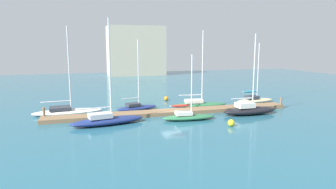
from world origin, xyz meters
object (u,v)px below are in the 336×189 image
object	(u,v)px
mooring_buoy_orange	(166,98)
sailboat_0	(67,111)
sailboat_6	(254,99)
sailboat_3	(188,116)
sailboat_4	(199,104)
mooring_buoy_yellow	(231,123)
sailboat_5	(249,110)
sailboat_1	(107,119)
sailboat_2	(136,107)
harbor_building_distant	(136,51)

from	to	relation	value
mooring_buoy_orange	sailboat_0	bearing A→B (deg)	-158.96
sailboat_6	sailboat_3	bearing A→B (deg)	-156.52
sailboat_4	mooring_buoy_yellow	bearing A→B (deg)	-87.95
sailboat_5	mooring_buoy_yellow	bearing A→B (deg)	-138.44
sailboat_3	mooring_buoy_yellow	bearing A→B (deg)	-44.19
sailboat_1	sailboat_3	xyz separation A→B (m)	(8.62, -0.47, -0.09)
sailboat_2	sailboat_4	world-z (taller)	sailboat_4
mooring_buoy_orange	mooring_buoy_yellow	size ratio (longest dim) A/B	0.94
sailboat_5	sailboat_3	bearing A→B (deg)	-177.17
harbor_building_distant	sailboat_6	bearing A→B (deg)	-79.87
sailboat_0	sailboat_6	world-z (taller)	sailboat_0
sailboat_1	sailboat_3	bearing A→B (deg)	-13.17
sailboat_6	sailboat_5	bearing A→B (deg)	-131.48
sailboat_1	sailboat_4	bearing A→B (deg)	14.37
sailboat_4	sailboat_2	bearing A→B (deg)	-178.89
mooring_buoy_orange	mooring_buoy_yellow	distance (m)	15.77
sailboat_2	mooring_buoy_yellow	world-z (taller)	sailboat_2
harbor_building_distant	sailboat_4	bearing A→B (deg)	-90.43
sailboat_0	mooring_buoy_orange	distance (m)	14.69
sailboat_1	sailboat_6	xyz separation A→B (m)	(21.08, 6.20, -0.05)
sailboat_2	sailboat_5	bearing A→B (deg)	-40.48
sailboat_5	sailboat_6	size ratio (longest dim) A/B	1.11
sailboat_5	sailboat_6	bearing A→B (deg)	52.63
sailboat_4	mooring_buoy_yellow	distance (m)	9.74
sailboat_6	mooring_buoy_orange	bearing A→B (deg)	150.67
sailboat_2	sailboat_4	xyz separation A→B (m)	(8.15, -0.51, 0.04)
sailboat_2	harbor_building_distant	distance (m)	48.31
sailboat_1	sailboat_6	distance (m)	21.97
sailboat_0	sailboat_1	size ratio (longest dim) A/B	0.95
sailboat_3	sailboat_4	bearing A→B (deg)	62.69
sailboat_0	mooring_buoy_orange	size ratio (longest dim) A/B	15.81
sailboat_4	mooring_buoy_orange	distance (m)	6.48
sailboat_1	sailboat_3	distance (m)	8.63
sailboat_3	sailboat_4	size ratio (longest dim) A/B	0.71
mooring_buoy_yellow	sailboat_3	bearing A→B (deg)	131.72
sailboat_2	sailboat_3	xyz separation A→B (m)	(4.45, -6.58, 0.01)
sailboat_6	mooring_buoy_orange	xyz separation A→B (m)	(-11.49, 5.28, -0.17)
sailboat_6	harbor_building_distant	world-z (taller)	harbor_building_distant
sailboat_0	sailboat_4	size ratio (longest dim) A/B	1.03
sailboat_3	mooring_buoy_orange	size ratio (longest dim) A/B	10.97
sailboat_0	sailboat_5	world-z (taller)	sailboat_0
sailboat_2	mooring_buoy_orange	xyz separation A→B (m)	(5.42, 5.37, -0.12)
sailboat_0	harbor_building_distant	bearing A→B (deg)	66.58
sailboat_6	harbor_building_distant	bearing A→B (deg)	95.46
sailboat_3	mooring_buoy_yellow	size ratio (longest dim) A/B	10.35
sailboat_3	harbor_building_distant	world-z (taller)	harbor_building_distant
sailboat_5	sailboat_4	bearing A→B (deg)	125.71
mooring_buoy_yellow	sailboat_2	bearing A→B (deg)	126.99
sailboat_2	mooring_buoy_yellow	distance (m)	12.81
sailboat_1	sailboat_2	xyz separation A→B (m)	(4.17, 6.11, -0.11)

